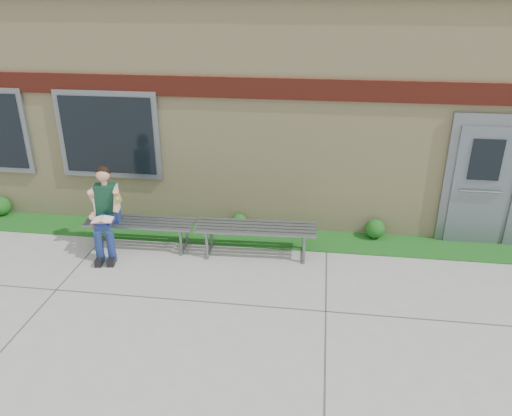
# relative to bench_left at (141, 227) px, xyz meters

# --- Properties ---
(ground) EXTENTS (80.00, 80.00, 0.00)m
(ground) POSITION_rel_bench_left_xyz_m (2.19, -2.00, -0.38)
(ground) COLOR #9E9E99
(ground) RESTS_ON ground
(grass_strip) EXTENTS (16.00, 0.80, 0.02)m
(grass_strip) POSITION_rel_bench_left_xyz_m (2.19, 0.60, -0.37)
(grass_strip) COLOR #154F17
(grass_strip) RESTS_ON ground
(school_building) EXTENTS (16.20, 6.22, 4.20)m
(school_building) POSITION_rel_bench_left_xyz_m (2.19, 3.99, 1.73)
(school_building) COLOR beige
(school_building) RESTS_ON ground
(bench_left) EXTENTS (1.88, 0.56, 0.49)m
(bench_left) POSITION_rel_bench_left_xyz_m (0.00, 0.00, 0.00)
(bench_left) COLOR slate
(bench_left) RESTS_ON ground
(bench_right) EXTENTS (2.02, 0.64, 0.52)m
(bench_right) POSITION_rel_bench_left_xyz_m (2.00, 0.00, 0.02)
(bench_right) COLOR slate
(bench_right) RESTS_ON ground
(girl) EXTENTS (0.58, 0.93, 1.48)m
(girl) POSITION_rel_bench_left_xyz_m (-0.49, -0.22, 0.39)
(girl) COLOR navy
(girl) RESTS_ON ground
(shrub_west) EXTENTS (0.37, 0.37, 0.37)m
(shrub_west) POSITION_rel_bench_left_xyz_m (-3.17, 0.85, -0.17)
(shrub_west) COLOR #154F17
(shrub_west) RESTS_ON grass_strip
(shrub_mid) EXTENTS (0.30, 0.30, 0.30)m
(shrub_mid) POSITION_rel_bench_left_xyz_m (1.56, 0.85, -0.20)
(shrub_mid) COLOR #154F17
(shrub_mid) RESTS_ON grass_strip
(shrub_east) EXTENTS (0.35, 0.35, 0.35)m
(shrub_east) POSITION_rel_bench_left_xyz_m (4.03, 0.85, -0.18)
(shrub_east) COLOR #154F17
(shrub_east) RESTS_ON grass_strip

